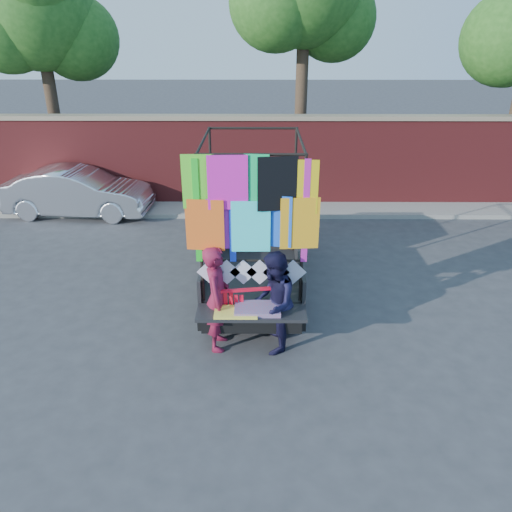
{
  "coord_description": "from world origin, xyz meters",
  "views": [
    {
      "loc": [
        -0.24,
        -7.34,
        4.89
      ],
      "look_at": [
        -0.29,
        0.12,
        1.44
      ],
      "focal_mm": 35.0,
      "sensor_mm": 36.0,
      "label": 1
    }
  ],
  "objects_px": {
    "woman": "(217,298)",
    "man": "(274,303)",
    "pickup_truck": "(253,240)",
    "sedan": "(78,192)"
  },
  "relations": [
    {
      "from": "sedan",
      "to": "man",
      "type": "relative_size",
      "value": 2.33
    },
    {
      "from": "man",
      "to": "sedan",
      "type": "bearing_deg",
      "value": -137.13
    },
    {
      "from": "pickup_truck",
      "to": "sedan",
      "type": "distance_m",
      "value": 6.21
    },
    {
      "from": "pickup_truck",
      "to": "sedan",
      "type": "height_order",
      "value": "pickup_truck"
    },
    {
      "from": "woman",
      "to": "man",
      "type": "distance_m",
      "value": 0.91
    },
    {
      "from": "sedan",
      "to": "man",
      "type": "height_order",
      "value": "man"
    },
    {
      "from": "pickup_truck",
      "to": "woman",
      "type": "xyz_separation_m",
      "value": [
        -0.55,
        -2.62,
        0.09
      ]
    },
    {
      "from": "pickup_truck",
      "to": "sedan",
      "type": "xyz_separation_m",
      "value": [
        -4.96,
        3.74,
        -0.15
      ]
    },
    {
      "from": "sedan",
      "to": "man",
      "type": "xyz_separation_m",
      "value": [
        5.31,
        -6.43,
        0.2
      ]
    },
    {
      "from": "sedan",
      "to": "man",
      "type": "bearing_deg",
      "value": -136.55
    }
  ]
}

